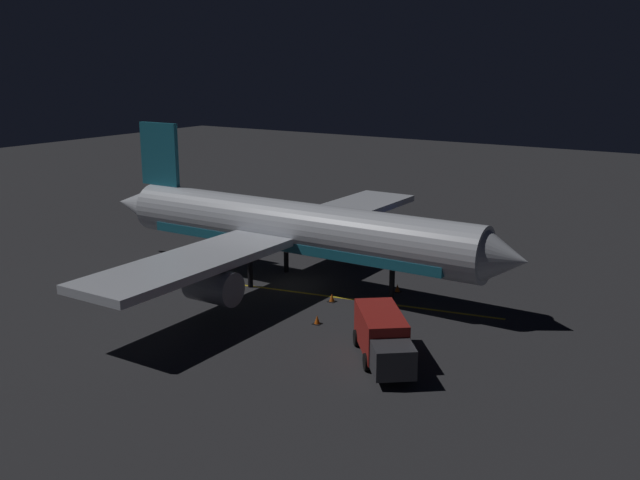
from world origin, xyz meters
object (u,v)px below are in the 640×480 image
Objects in this scene: ground_crew_worker at (373,323)px; traffic_cone_under_wing at (332,298)px; baggage_truck at (383,338)px; traffic_cone_near_left at (317,320)px; traffic_cone_near_right at (397,288)px; catering_truck at (402,238)px; airliner at (289,229)px.

ground_crew_worker is 3.16× the size of traffic_cone_under_wing.
traffic_cone_near_left is (-2.69, -5.85, -1.04)m from baggage_truck.
traffic_cone_near_right and traffic_cone_under_wing have the same top height.
traffic_cone_near_right is at bearing 25.25° from catering_truck.
catering_truck is (-20.16, -9.05, -0.10)m from baggage_truck.
traffic_cone_near_right is at bearing -162.42° from ground_crew_worker.
airliner is at bearing -110.58° from traffic_cone_under_wing.
traffic_cone_under_wing is at bearing 69.42° from airliner.
baggage_truck is 11.49× the size of traffic_cone_near_right.
baggage_truck is 3.32m from ground_crew_worker.
ground_crew_worker is 6.64m from traffic_cone_under_wing.
airliner is at bearing -125.06° from baggage_truck.
catering_truck is 18.92m from ground_crew_worker.
catering_truck is (-11.79, 2.87, -2.71)m from airliner.
catering_truck is 13.69m from traffic_cone_under_wing.
traffic_cone_near_right is (-10.78, -4.63, -1.04)m from baggage_truck.
ground_crew_worker reaches higher than traffic_cone_near_right.
traffic_cone_under_wing is (-3.93, -1.43, 0.00)m from traffic_cone_near_left.
ground_crew_worker is 3.16× the size of traffic_cone_near_left.
ground_crew_worker is (17.56, 7.02, -0.31)m from catering_truck.
ground_crew_worker is (-2.59, -2.03, -0.40)m from baggage_truck.
traffic_cone_near_right is at bearing -156.78° from baggage_truck.
traffic_cone_under_wing is at bearing -32.46° from traffic_cone_near_right.
airliner is at bearing -120.27° from ground_crew_worker.
traffic_cone_under_wing is (1.74, 4.65, -3.66)m from airliner.
baggage_truck reaches higher than traffic_cone_near_left.
traffic_cone_under_wing is (-6.62, -7.27, -1.04)m from baggage_truck.
traffic_cone_near_left is (5.68, 6.07, -3.66)m from airliner.
catering_truck is 11.62× the size of traffic_cone_near_left.
traffic_cone_near_left is at bearing -91.37° from ground_crew_worker.
airliner reaches higher than ground_crew_worker.
ground_crew_worker is 3.87m from traffic_cone_near_left.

